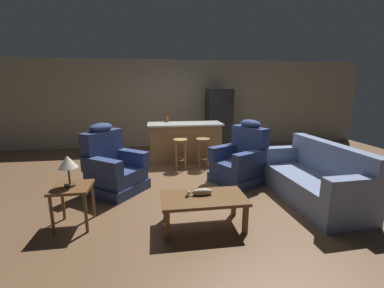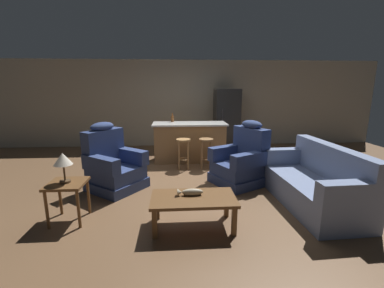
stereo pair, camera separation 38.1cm
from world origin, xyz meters
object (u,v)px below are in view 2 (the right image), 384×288
object	(u,v)px
recliner_near_island	(242,162)
table_lamp	(63,160)
bar_stool_left	(183,148)
bar_stool_right	(206,148)
coffee_table	(193,201)
refrigerator	(226,119)
kitchen_island	(190,142)
end_table	(67,189)
fish_figurine	(190,192)
recliner_near_lamp	(113,166)
couch	(315,184)
bottle_tall_green	(172,118)

from	to	relation	value
recliner_near_island	table_lamp	bearing A→B (deg)	-3.13
table_lamp	bar_stool_left	size ratio (longest dim) A/B	0.60
bar_stool_right	coffee_table	bearing A→B (deg)	-100.70
table_lamp	refrigerator	bearing A→B (deg)	53.42
table_lamp	kitchen_island	xyz separation A→B (m)	(1.85, 2.85, -0.39)
bar_stool_left	end_table	bearing A→B (deg)	-126.73
fish_figurine	coffee_table	bearing A→B (deg)	-53.89
bar_stool_left	bar_stool_right	size ratio (longest dim) A/B	1.00
recliner_near_lamp	kitchen_island	world-z (taller)	recliner_near_lamp
couch	table_lamp	xyz separation A→B (m)	(-3.64, -0.26, 0.53)
recliner_near_lamp	bar_stool_left	distance (m)	1.68
kitchen_island	recliner_near_lamp	bearing A→B (deg)	-131.57
refrigerator	bottle_tall_green	distance (m)	1.84
end_table	table_lamp	world-z (taller)	table_lamp
bar_stool_left	bottle_tall_green	xyz separation A→B (m)	(-0.24, 0.88, 0.56)
table_lamp	bottle_tall_green	world-z (taller)	bottle_tall_green
recliner_near_lamp	kitchen_island	distance (m)	2.25
coffee_table	bar_stool_left	size ratio (longest dim) A/B	1.62
fish_figurine	recliner_near_lamp	bearing A→B (deg)	133.63
coffee_table	recliner_near_lamp	xyz separation A→B (m)	(-1.35, 1.43, 0.06)
couch	table_lamp	bearing A→B (deg)	1.90
couch	bottle_tall_green	size ratio (longest dim) A/B	8.73
kitchen_island	bottle_tall_green	bearing A→B (deg)	149.24
fish_figurine	recliner_near_island	size ratio (longest dim) A/B	0.28
recliner_near_island	bottle_tall_green	xyz separation A→B (m)	(-1.32, 1.84, 0.61)
fish_figurine	bar_stool_left	size ratio (longest dim) A/B	0.50
coffee_table	bottle_tall_green	distance (m)	3.44
end_table	kitchen_island	distance (m)	3.38
recliner_near_lamp	recliner_near_island	bearing A→B (deg)	39.68
end_table	kitchen_island	bearing A→B (deg)	57.22
couch	end_table	bearing A→B (deg)	1.92
coffee_table	bar_stool_right	distance (m)	2.53
couch	refrigerator	world-z (taller)	refrigerator
recliner_near_island	bar_stool_right	world-z (taller)	recliner_near_island
coffee_table	end_table	bearing A→B (deg)	170.88
bar_stool_left	bar_stool_right	bearing A→B (deg)	0.00
fish_figurine	refrigerator	distance (m)	4.48
coffee_table	table_lamp	bearing A→B (deg)	170.96
refrigerator	kitchen_island	bearing A→B (deg)	-133.91
bar_stool_left	fish_figurine	bearing A→B (deg)	-90.00
end_table	refrigerator	size ratio (longest dim) A/B	0.32
coffee_table	kitchen_island	xyz separation A→B (m)	(0.14, 3.12, 0.11)
bar_stool_right	couch	bearing A→B (deg)	-53.18
bar_stool_right	bottle_tall_green	xyz separation A→B (m)	(-0.75, 0.88, 0.56)
bar_stool_left	refrigerator	bearing A→B (deg)	53.91
coffee_table	bar_stool_right	bearing A→B (deg)	79.30
couch	recliner_near_island	world-z (taller)	recliner_near_island
recliner_near_lamp	end_table	distance (m)	1.21
end_table	refrigerator	bearing A→B (deg)	53.56
table_lamp	bar_stool_left	bearing A→B (deg)	53.03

